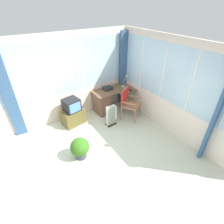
% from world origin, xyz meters
% --- Properties ---
extents(ground, '(5.59, 5.24, 0.06)m').
position_xyz_m(ground, '(0.00, 0.00, -0.03)').
color(ground, beige).
extents(north_window_panel, '(4.59, 0.07, 2.51)m').
position_xyz_m(north_window_panel, '(-0.00, 2.15, 1.25)').
color(north_window_panel, silver).
rests_on(north_window_panel, ground).
extents(east_window_panel, '(0.07, 4.24, 2.51)m').
position_xyz_m(east_window_panel, '(2.32, 0.00, 1.26)').
color(east_window_panel, silver).
rests_on(east_window_panel, ground).
extents(curtain_north_left, '(0.29, 0.09, 2.41)m').
position_xyz_m(curtain_north_left, '(-1.26, 2.07, 1.21)').
color(curtain_north_left, '#375981').
rests_on(curtain_north_left, ground).
extents(curtain_corner, '(0.29, 0.11, 2.41)m').
position_xyz_m(curtain_corner, '(2.19, 2.02, 1.21)').
color(curtain_corner, '#375981').
rests_on(curtain_corner, ground).
extents(curtain_east_far, '(0.29, 0.10, 2.41)m').
position_xyz_m(curtain_east_far, '(2.24, -1.17, 1.21)').
color(curtain_east_far, '#375981').
rests_on(curtain_east_far, ground).
extents(desk, '(1.32, 0.78, 0.72)m').
position_xyz_m(desk, '(1.25, 1.79, 0.39)').
color(desk, brown).
rests_on(desk, ground).
extents(desk_lamp, '(0.24, 0.21, 0.42)m').
position_xyz_m(desk_lamp, '(2.10, 1.73, 0.99)').
color(desk_lamp, '#B2B7BC').
rests_on(desk_lamp, desk).
extents(tv_remote, '(0.06, 0.15, 0.02)m').
position_xyz_m(tv_remote, '(2.05, 1.41, 0.73)').
color(tv_remote, black).
rests_on(tv_remote, desk).
extents(paper_tray, '(0.31, 0.24, 0.09)m').
position_xyz_m(paper_tray, '(1.49, 1.88, 0.77)').
color(paper_tray, '#272B2E').
rests_on(paper_tray, desk).
extents(wooden_armchair, '(0.66, 0.66, 1.00)m').
position_xyz_m(wooden_armchair, '(1.69, 1.09, 0.64)').
color(wooden_armchair, '#9B6A4B').
rests_on(wooden_armchair, ground).
extents(tv_on_stand, '(0.71, 0.54, 0.83)m').
position_xyz_m(tv_on_stand, '(0.16, 1.72, 0.37)').
color(tv_on_stand, brown).
rests_on(tv_on_stand, ground).
extents(space_heater, '(0.35, 0.19, 0.65)m').
position_xyz_m(space_heater, '(1.09, 1.05, 0.33)').
color(space_heater, silver).
rests_on(space_heater, ground).
extents(potted_plant, '(0.44, 0.44, 0.55)m').
position_xyz_m(potted_plant, '(-0.23, 0.38, 0.30)').
color(potted_plant, '#414254').
rests_on(potted_plant, ground).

